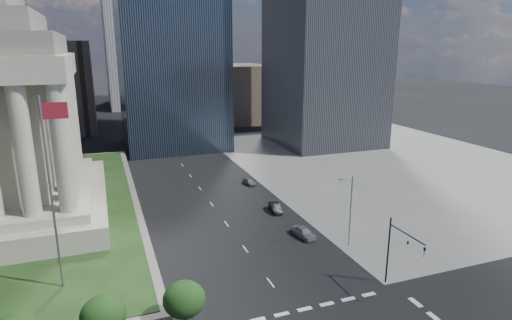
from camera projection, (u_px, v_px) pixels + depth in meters
name	position (u px, v px, depth m)	size (l,w,h in m)	color
ground	(165.00, 142.00, 121.81)	(500.00, 500.00, 0.00)	black
sidewalk_ne	(387.00, 162.00, 100.86)	(68.00, 90.00, 0.03)	slate
flagpole	(52.00, 185.00, 42.22)	(2.52, 0.24, 20.00)	slate
midrise_glass	(170.00, 32.00, 110.24)	(26.00, 26.00, 60.00)	black
building_filler_ne	(239.00, 93.00, 157.13)	(20.00, 30.00, 20.00)	brown
building_filler_nw	(53.00, 87.00, 135.42)	(24.00, 30.00, 28.00)	brown
traffic_signal_ne	(399.00, 247.00, 46.34)	(0.30, 5.74, 8.00)	black
street_lamp_north	(350.00, 207.00, 56.76)	(2.13, 0.22, 10.00)	slate
parked_sedan_near	(304.00, 232.00, 60.77)	(4.43, 1.78, 1.51)	gray
parked_sedan_mid	(275.00, 208.00, 70.26)	(1.44, 4.14, 1.36)	black
parked_sedan_far	(249.00, 182.00, 83.98)	(3.68, 1.48, 1.25)	slate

